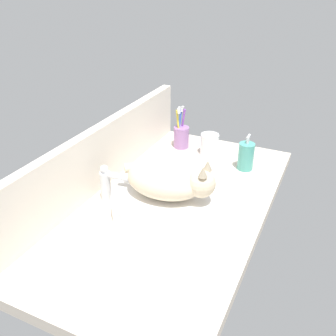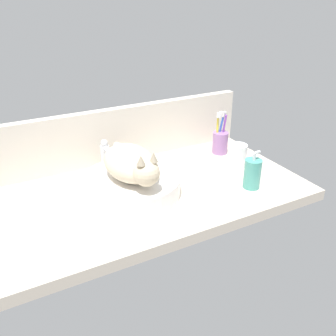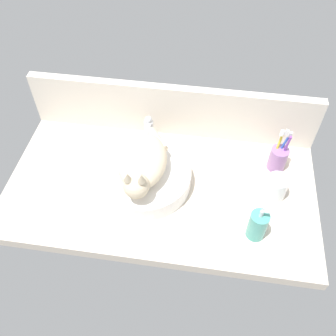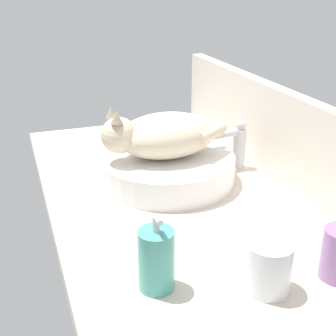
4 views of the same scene
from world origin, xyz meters
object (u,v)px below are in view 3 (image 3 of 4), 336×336
cat (142,164)px  faucet (149,131)px  toothbrush_cup (278,158)px  sink_basin (144,178)px  water_glass (276,188)px  soap_dispenser (258,225)px

cat → faucet: size_ratio=2.38×
toothbrush_cup → sink_basin: bearing=-162.3°
sink_basin → faucet: (-1.78, 20.70, 3.85)cm
toothbrush_cup → water_glass: size_ratio=2.08×
toothbrush_cup → cat: bearing=-160.8°
soap_dispenser → water_glass: size_ratio=1.59×
faucet → water_glass: faucet is taller
cat → toothbrush_cup: cat is taller
faucet → cat: bearing=-85.1°
soap_dispenser → sink_basin: bearing=158.9°
sink_basin → water_glass: bearing=2.2°
cat → soap_dispenser: size_ratio=2.26×
sink_basin → soap_dispenser: 43.85cm
cat → toothbrush_cup: bearing=19.2°
sink_basin → water_glass: water_glass is taller
faucet → sink_basin: bearing=-85.1°
toothbrush_cup → soap_dispenser: bearing=-104.2°
sink_basin → cat: 9.31cm
soap_dispenser → toothbrush_cup: size_ratio=0.77×
sink_basin → toothbrush_cup: bearing=17.7°
faucet → soap_dispenser: bearing=-40.5°
cat → toothbrush_cup: size_ratio=1.73×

